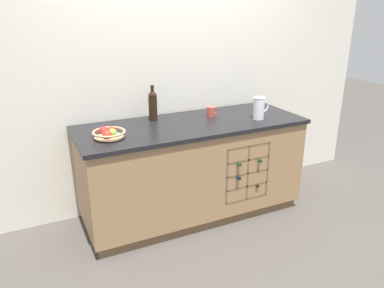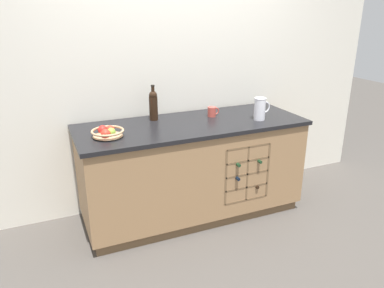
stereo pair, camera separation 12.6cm
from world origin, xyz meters
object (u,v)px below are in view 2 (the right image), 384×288
at_px(white_pitcher, 260,108).
at_px(ceramic_mug, 212,112).
at_px(fruit_bowl, 108,132).
at_px(standing_wine_bottle, 153,105).

bearing_deg(white_pitcher, ceramic_mug, 142.21).
bearing_deg(fruit_bowl, ceramic_mug, 11.33).
distance_m(ceramic_mug, standing_wine_bottle, 0.54).
distance_m(white_pitcher, ceramic_mug, 0.43).
relative_size(fruit_bowl, standing_wine_bottle, 0.81).
height_order(fruit_bowl, ceramic_mug, ceramic_mug).
bearing_deg(ceramic_mug, white_pitcher, -37.79).
xyz_separation_m(fruit_bowl, standing_wine_bottle, (0.47, 0.30, 0.10)).
height_order(fruit_bowl, white_pitcher, white_pitcher).
xyz_separation_m(white_pitcher, standing_wine_bottle, (-0.86, 0.37, 0.04)).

